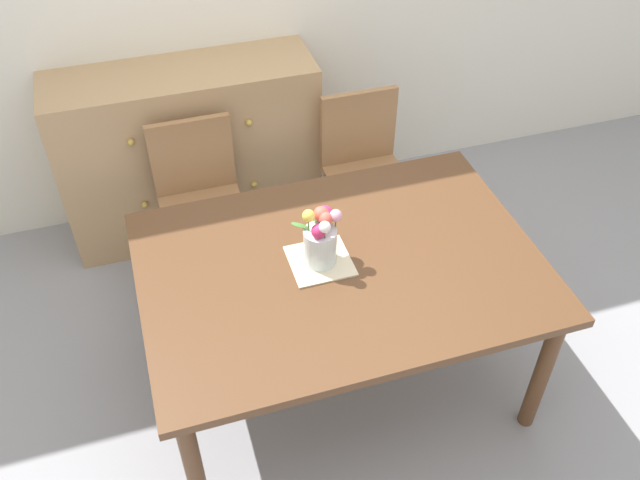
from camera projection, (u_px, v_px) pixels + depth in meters
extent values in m
plane|color=#939399|center=(337.00, 374.00, 3.28)|extent=(12.00, 12.00, 0.00)
cube|color=brown|center=(341.00, 267.00, 2.78)|extent=(1.63, 1.15, 0.04)
cylinder|color=brown|center=(194.00, 469.00, 2.53)|extent=(0.07, 0.07, 0.71)
cylinder|color=brown|center=(542.00, 373.00, 2.85)|extent=(0.07, 0.07, 0.71)
cylinder|color=brown|center=(159.00, 285.00, 3.23)|extent=(0.07, 0.07, 0.71)
cylinder|color=brown|center=(442.00, 225.00, 3.55)|extent=(0.07, 0.07, 0.71)
cube|color=#9E7047|center=(204.00, 213.00, 3.46)|extent=(0.42, 0.42, 0.04)
cylinder|color=#9E7047|center=(249.00, 263.00, 3.53)|extent=(0.04, 0.04, 0.44)
cylinder|color=#9E7047|center=(180.00, 278.00, 3.45)|extent=(0.04, 0.04, 0.44)
cylinder|color=#9E7047|center=(235.00, 220.00, 3.79)|extent=(0.04, 0.04, 0.44)
cylinder|color=#9E7047|center=(170.00, 233.00, 3.71)|extent=(0.04, 0.04, 0.44)
cube|color=#9E7047|center=(192.00, 156.00, 3.44)|extent=(0.42, 0.04, 0.42)
cube|color=#9E7047|center=(369.00, 181.00, 3.66)|extent=(0.42, 0.42, 0.04)
cylinder|color=#9E7047|center=(409.00, 229.00, 3.73)|extent=(0.04, 0.04, 0.44)
cylinder|color=#9E7047|center=(347.00, 242.00, 3.65)|extent=(0.04, 0.04, 0.44)
cylinder|color=#9E7047|center=(385.00, 190.00, 3.98)|extent=(0.04, 0.04, 0.44)
cylinder|color=#9E7047|center=(327.00, 202.00, 3.90)|extent=(0.04, 0.04, 0.44)
cube|color=#9E7047|center=(358.00, 127.00, 3.64)|extent=(0.42, 0.04, 0.42)
cube|color=tan|center=(191.00, 153.00, 3.78)|extent=(1.40, 0.44, 1.00)
sphere|color=#B7933D|center=(131.00, 143.00, 3.36)|extent=(0.04, 0.04, 0.04)
sphere|color=#B7933D|center=(249.00, 123.00, 3.49)|extent=(0.04, 0.04, 0.04)
sphere|color=#B7933D|center=(145.00, 205.00, 3.63)|extent=(0.04, 0.04, 0.04)
sphere|color=#B7933D|center=(254.00, 184.00, 3.76)|extent=(0.04, 0.04, 0.04)
cube|color=beige|center=(320.00, 261.00, 2.77)|extent=(0.25, 0.25, 0.01)
cylinder|color=silver|center=(320.00, 246.00, 2.72)|extent=(0.14, 0.14, 0.16)
sphere|color=white|center=(325.00, 227.00, 2.60)|extent=(0.05, 0.05, 0.05)
cylinder|color=#478438|center=(325.00, 234.00, 2.62)|extent=(0.01, 0.01, 0.07)
sphere|color=#EFD14C|center=(309.00, 216.00, 2.61)|extent=(0.05, 0.05, 0.05)
cylinder|color=#478438|center=(309.00, 224.00, 2.64)|extent=(0.01, 0.01, 0.09)
sphere|color=#D12D66|center=(325.00, 214.00, 2.70)|extent=(0.07, 0.07, 0.07)
cylinder|color=#478438|center=(325.00, 218.00, 2.71)|extent=(0.01, 0.01, 0.04)
sphere|color=#E55B4C|center=(326.00, 218.00, 2.64)|extent=(0.05, 0.05, 0.05)
cylinder|color=#478438|center=(326.00, 224.00, 2.66)|extent=(0.01, 0.01, 0.06)
sphere|color=#E55B4C|center=(321.00, 214.00, 2.66)|extent=(0.06, 0.06, 0.06)
cylinder|color=#478438|center=(321.00, 220.00, 2.68)|extent=(0.01, 0.01, 0.06)
sphere|color=#EA9EBC|center=(336.00, 216.00, 2.65)|extent=(0.05, 0.05, 0.05)
cylinder|color=#478438|center=(336.00, 222.00, 2.67)|extent=(0.01, 0.01, 0.06)
sphere|color=#D12D66|center=(319.00, 231.00, 2.62)|extent=(0.06, 0.06, 0.06)
cylinder|color=#478438|center=(319.00, 235.00, 2.64)|extent=(0.01, 0.01, 0.04)
ellipsoid|color=#478438|center=(300.00, 225.00, 2.67)|extent=(0.07, 0.06, 0.02)
ellipsoid|color=#478438|center=(316.00, 218.00, 2.68)|extent=(0.03, 0.07, 0.03)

